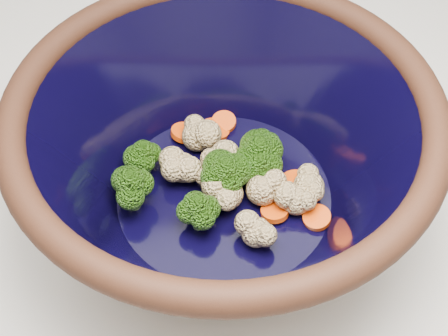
% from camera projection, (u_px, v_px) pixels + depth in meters
% --- Properties ---
extents(mixing_bowl, '(0.42, 0.42, 0.17)m').
position_uv_depth(mixing_bowl, '(224.00, 157.00, 0.57)').
color(mixing_bowl, black).
rests_on(mixing_bowl, counter).
extents(vegetable_pile, '(0.20, 0.18, 0.05)m').
position_uv_depth(vegetable_pile, '(223.00, 173.00, 0.60)').
color(vegetable_pile, '#608442').
rests_on(vegetable_pile, mixing_bowl).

